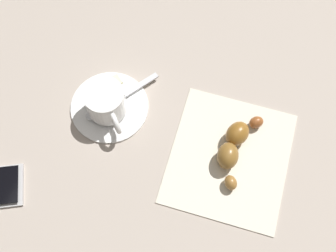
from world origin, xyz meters
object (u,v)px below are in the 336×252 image
(espresso_cup, at_px, (106,102))
(teaspoon, at_px, (111,103))
(saucer, at_px, (109,106))
(croissant, at_px, (234,146))
(napkin, at_px, (229,158))
(sugar_packet, at_px, (105,87))

(espresso_cup, height_order, teaspoon, espresso_cup)
(saucer, relative_size, croissant, 0.93)
(espresso_cup, height_order, napkin, espresso_cup)
(sugar_packet, xyz_separation_m, napkin, (-0.23, 0.02, -0.01))
(espresso_cup, relative_size, sugar_packet, 1.39)
(saucer, xyz_separation_m, espresso_cup, (-0.00, 0.01, 0.03))
(sugar_packet, height_order, croissant, croissant)
(teaspoon, height_order, napkin, teaspoon)
(saucer, height_order, croissant, croissant)
(teaspoon, xyz_separation_m, napkin, (-0.21, -0.00, -0.01))
(saucer, bearing_deg, croissant, -174.99)
(saucer, distance_m, sugar_packet, 0.03)
(saucer, height_order, teaspoon, teaspoon)
(espresso_cup, bearing_deg, napkin, -176.92)
(sugar_packet, relative_size, croissant, 0.42)
(sugar_packet, xyz_separation_m, croissant, (-0.23, 0.01, 0.01))
(espresso_cup, distance_m, napkin, 0.21)
(napkin, relative_size, croissant, 1.46)
(saucer, xyz_separation_m, croissant, (-0.21, -0.02, 0.02))
(saucer, distance_m, croissant, 0.21)
(teaspoon, bearing_deg, napkin, -179.78)
(espresso_cup, height_order, croissant, espresso_cup)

